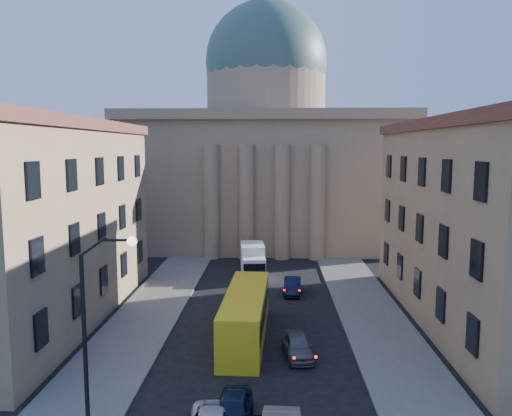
% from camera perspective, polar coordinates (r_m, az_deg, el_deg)
% --- Properties ---
extents(sidewalk_left, '(5.00, 60.00, 0.15)m').
position_cam_1_polar(sidewalk_left, '(35.10, -14.33, -14.36)').
color(sidewalk_left, '#595752').
rests_on(sidewalk_left, ground).
extents(sidewalk_right, '(5.00, 60.00, 0.15)m').
position_cam_1_polar(sidewalk_right, '(34.62, 14.84, -14.68)').
color(sidewalk_right, '#595752').
rests_on(sidewalk_right, ground).
extents(church, '(68.02, 28.76, 36.60)m').
position_cam_1_polar(church, '(68.83, 1.13, 6.27)').
color(church, '#8A7255').
rests_on(church, ground).
extents(building_left, '(11.60, 26.60, 14.70)m').
position_cam_1_polar(building_left, '(40.00, -24.80, -1.27)').
color(building_left, tan).
rests_on(building_left, ground).
extents(building_right, '(11.60, 26.60, 14.70)m').
position_cam_1_polar(building_right, '(39.17, 26.07, -1.50)').
color(building_right, tan).
rests_on(building_right, ground).
extents(street_lamp, '(2.62, 0.44, 8.83)m').
position_cam_1_polar(street_lamp, '(23.95, -17.91, -11.43)').
color(street_lamp, black).
rests_on(street_lamp, ground).
extents(car_left_near, '(1.82, 4.23, 1.42)m').
position_cam_1_polar(car_left_near, '(24.63, -2.64, -22.18)').
color(car_left_near, black).
rests_on(car_left_near, ground).
extents(car_right_far, '(2.10, 4.16, 1.36)m').
position_cam_1_polar(car_right_far, '(31.64, 4.76, -15.40)').
color(car_right_far, '#545359').
rests_on(car_right_far, ground).
extents(car_right_distant, '(1.68, 4.22, 1.36)m').
position_cam_1_polar(car_right_distant, '(44.19, 4.18, -8.85)').
color(car_right_distant, black).
rests_on(car_right_distant, ground).
extents(city_bus, '(2.98, 11.28, 3.16)m').
position_cam_1_polar(city_bus, '(33.93, -1.20, -11.98)').
color(city_bus, yellow).
rests_on(city_bus, ground).
extents(box_truck, '(2.73, 5.82, 3.10)m').
position_cam_1_polar(box_truck, '(49.60, -0.37, -6.14)').
color(box_truck, white).
rests_on(box_truck, ground).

